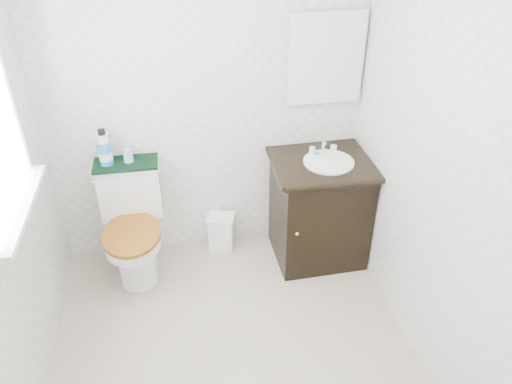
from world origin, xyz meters
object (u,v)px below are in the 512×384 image
object	(u,v)px
toilet	(134,229)
mouthwash_bottle	(104,149)
cup	(128,155)
vanity	(320,207)
trash_bin	(221,232)

from	to	relation	value
toilet	mouthwash_bottle	bearing A→B (deg)	134.06
mouthwash_bottle	cup	bearing A→B (deg)	4.77
vanity	cup	size ratio (longest dim) A/B	10.52
vanity	cup	distance (m)	1.41
vanity	mouthwash_bottle	bearing A→B (deg)	172.65
mouthwash_bottle	cup	size ratio (longest dim) A/B	2.91
toilet	trash_bin	distance (m)	0.68
trash_bin	mouthwash_bottle	world-z (taller)	mouthwash_bottle
toilet	cup	world-z (taller)	cup
trash_bin	mouthwash_bottle	xyz separation A→B (m)	(-0.75, -0.01, 0.80)
trash_bin	cup	world-z (taller)	cup
vanity	trash_bin	bearing A→B (deg)	164.56
trash_bin	toilet	bearing A→B (deg)	-168.12
mouthwash_bottle	vanity	bearing A→B (deg)	-7.35
trash_bin	cup	distance (m)	0.95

